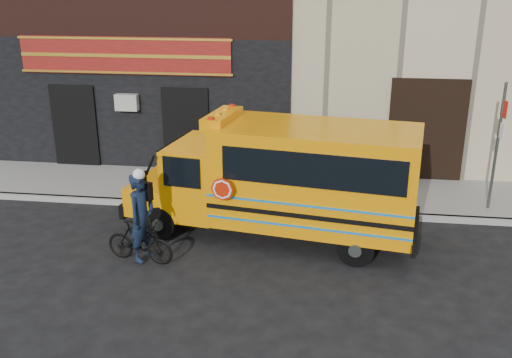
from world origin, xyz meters
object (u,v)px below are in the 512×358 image
at_px(school_bus, 287,177).
at_px(sign_pole, 498,144).
at_px(cyclist, 142,219).
at_px(bicycle, 140,242).

distance_m(school_bus, sign_pole, 5.56).
xyz_separation_m(school_bus, cyclist, (-2.98, -1.64, -0.53)).
relative_size(school_bus, cyclist, 3.65).
xyz_separation_m(bicycle, cyclist, (0.07, 0.05, 0.51)).
distance_m(school_bus, cyclist, 3.44).
height_order(sign_pole, cyclist, sign_pole).
bearing_deg(school_bus, cyclist, -151.22).
relative_size(bicycle, cyclist, 0.80).
xyz_separation_m(sign_pole, bicycle, (-8.18, -3.79, -1.42)).
height_order(sign_pole, bicycle, sign_pole).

